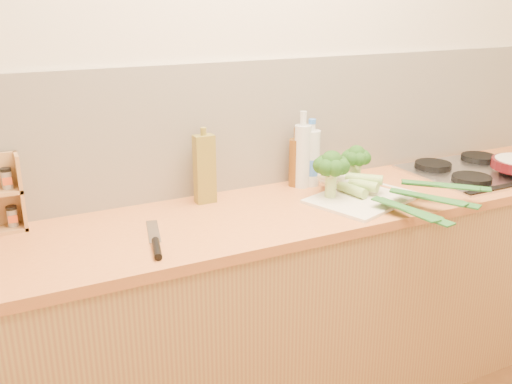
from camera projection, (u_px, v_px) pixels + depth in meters
room_shell at (253, 125)px, 2.40m from camera, size 3.50×3.50×3.50m
counter at (284, 307)px, 2.39m from camera, size 3.20×0.62×0.90m
gas_hob at (476, 170)px, 2.67m from camera, size 0.58×0.50×0.04m
chopping_board at (363, 198)px, 2.32m from camera, size 0.50×0.43×0.01m
broccoli_left at (332, 166)px, 2.28m from camera, size 0.15×0.15×0.19m
broccoli_right at (356, 158)px, 2.40m from camera, size 0.12×0.13×0.18m
leek_front at (366, 195)px, 2.27m from camera, size 0.16×0.66×0.04m
leek_mid at (384, 189)px, 2.29m from camera, size 0.33×0.57×0.04m
leek_back at (382, 180)px, 2.33m from camera, size 0.52×0.51×0.04m
chefs_knife at (156, 244)px, 1.88m from camera, size 0.11×0.34×0.03m
oil_tin at (205, 169)px, 2.25m from camera, size 0.08×0.05×0.31m
glass_bottle at (302, 155)px, 2.44m from camera, size 0.07×0.07×0.33m
amber_bottle at (296, 162)px, 2.46m from camera, size 0.06×0.06×0.26m
water_bottle at (311, 160)px, 2.47m from camera, size 0.08×0.08×0.27m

